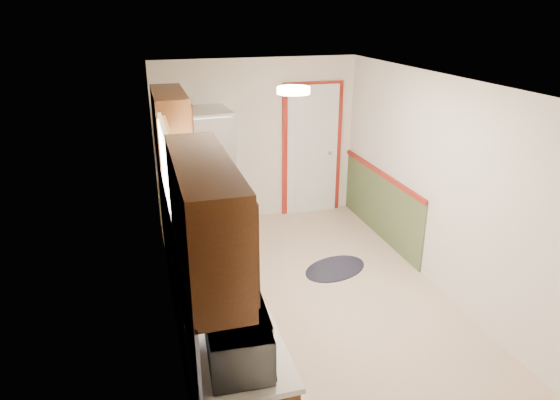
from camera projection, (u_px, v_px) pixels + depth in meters
room_shell at (314, 199)px, 5.16m from camera, size 3.20×5.20×2.52m
kitchen_run at (201, 261)px, 4.72m from camera, size 0.63×4.00×2.20m
back_wall_trim at (326, 161)px, 7.51m from camera, size 1.12×2.30×2.08m
ceiling_fixture at (293, 90)px, 4.48m from camera, size 0.30×0.30×0.06m
microwave at (239, 336)px, 3.12m from camera, size 0.35×0.60×0.39m
refrigerator at (202, 180)px, 6.58m from camera, size 0.82×0.80×1.85m
rug at (335, 269)px, 6.23m from camera, size 1.01×0.84×0.01m
cooktop at (187, 194)px, 6.02m from camera, size 0.49×0.59×0.02m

